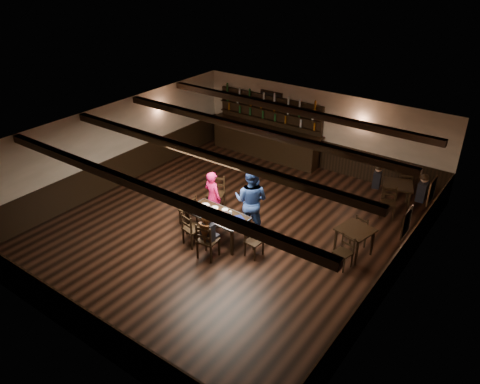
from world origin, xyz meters
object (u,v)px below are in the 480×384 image
Objects in this scene: dining_table at (217,216)px; man_blue at (251,201)px; woman_pink at (213,197)px; chair_near_left at (190,227)px; bar_counter at (266,137)px; chair_near_right at (206,239)px; cake at (205,207)px.

man_blue reaches higher than dining_table.
chair_near_left is at bearing 110.27° from woman_pink.
man_blue is (0.54, 0.76, 0.29)m from dining_table.
bar_counter reaches higher than man_blue.
bar_counter is at bearing -65.72° from woman_pink.
man_blue is at bearing 54.54° from dining_table.
chair_near_left is at bearing 163.43° from chair_near_right.
bar_counter is at bearing 105.91° from cake.
man_blue is 0.44× the size of bar_counter.
dining_table is 5.61m from bar_counter.
man_blue reaches higher than woman_pink.
chair_near_left is at bearing -83.81° from cake.
cake is at bearing -74.09° from bar_counter.
dining_table is at bearing 41.40° from man_blue.
chair_near_right is 3.21× the size of cake.
woman_pink reaches higher than chair_near_left.
woman_pink is at bearing 136.94° from dining_table.
chair_near_right is at bearing -16.57° from chair_near_left.
chair_near_right is at bearing 132.02° from woman_pink.
cake is at bearing 117.04° from woman_pink.
man_blue is at bearing 36.30° from cake.
chair_near_right is at bearing -68.86° from dining_table.
dining_table is 1.71× the size of chair_near_right.
chair_near_right is 0.23× the size of bar_counter.
man_blue reaches higher than chair_near_left.
chair_near_right is 0.65× the size of woman_pink.
dining_table is at bearing 145.60° from woman_pink.
chair_near_left is 3.04× the size of cake.
bar_counter reaches higher than chair_near_right.
man_blue is at bearing -162.47° from woman_pink.
man_blue reaches higher than chair_near_right.
cake is at bearing 96.19° from chair_near_left.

